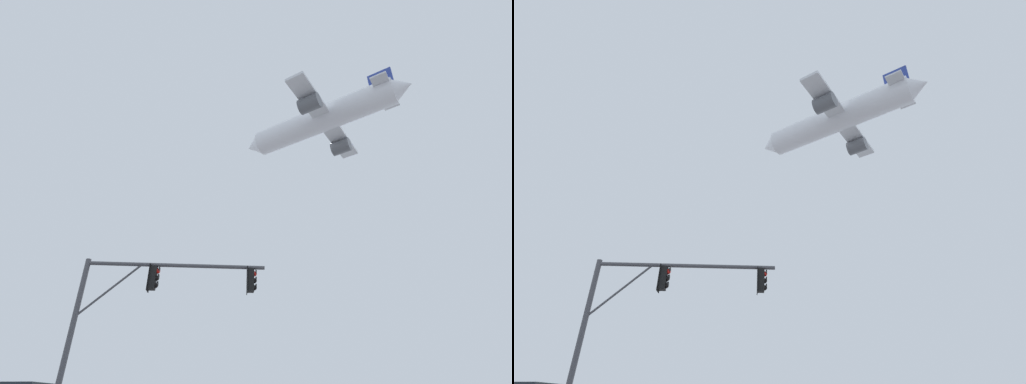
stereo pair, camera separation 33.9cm
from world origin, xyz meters
TOP-DOWN VIEW (x-y plane):
  - signal_pole_near at (-3.68, 7.46)m, footprint 6.96×0.99m
  - airplane at (9.56, 35.19)m, footprint 23.94×18.48m

SIDE VIEW (x-z plane):
  - signal_pole_near at x=-3.68m, z-range 1.61..7.76m
  - airplane at x=9.56m, z-range 34.30..41.45m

